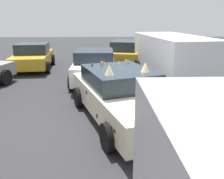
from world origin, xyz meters
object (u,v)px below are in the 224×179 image
at_px(art_car_decorated, 122,95).
at_px(parked_van_behind_left, 171,56).
at_px(parked_sedan_near_right, 127,53).
at_px(parked_sedan_far_right, 95,66).
at_px(parked_sedan_near_left, 33,56).

xyz_separation_m(art_car_decorated, parked_van_behind_left, (4.15, -2.52, 0.43)).
relative_size(art_car_decorated, parked_sedan_near_right, 1.17).
distance_m(art_car_decorated, parked_sedan_far_right, 4.14).
bearing_deg(parked_van_behind_left, parked_sedan_far_right, 84.82).
xyz_separation_m(parked_van_behind_left, parked_sedan_far_right, (-0.11, 3.42, -0.42)).
xyz_separation_m(art_car_decorated, parked_sedan_near_right, (7.83, -0.90, 0.04)).
bearing_deg(parked_sedan_near_right, art_car_decorated, -174.50).
distance_m(art_car_decorated, parked_sedan_near_left, 8.41).
distance_m(parked_sedan_far_right, parked_sedan_near_right, 4.20).
height_order(art_car_decorated, parked_sedan_near_right, art_car_decorated).
xyz_separation_m(parked_sedan_near_left, parked_sedan_far_right, (-3.09, -3.57, 0.04)).
distance_m(parked_van_behind_left, parked_sedan_near_left, 7.61).
bearing_deg(art_car_decorated, parked_van_behind_left, 130.36).
xyz_separation_m(parked_sedan_far_right, parked_sedan_near_right, (3.79, -1.80, 0.02)).
xyz_separation_m(parked_van_behind_left, parked_sedan_near_right, (3.68, 1.62, -0.40)).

